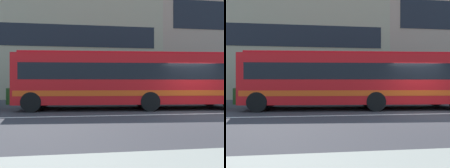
# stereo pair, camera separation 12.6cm
# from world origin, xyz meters

# --- Properties ---
(ground_plane) EXTENTS (160.00, 160.00, 0.00)m
(ground_plane) POSITION_xyz_m (0.00, 0.00, 0.00)
(ground_plane) COLOR #363438
(lane_centre_line) EXTENTS (60.00, 0.16, 0.01)m
(lane_centre_line) POSITION_xyz_m (0.00, 0.00, 0.00)
(lane_centre_line) COLOR silver
(lane_centre_line) RESTS_ON ground_plane
(hedge_row_far) EXTENTS (14.43, 1.10, 1.10)m
(hedge_row_far) POSITION_xyz_m (-3.52, 6.22, 0.55)
(hedge_row_far) COLOR #2F5922
(hedge_row_far) RESTS_ON ground_plane
(apartment_block_left) EXTENTS (22.33, 8.18, 9.85)m
(apartment_block_left) POSITION_xyz_m (-9.28, 14.09, 4.92)
(apartment_block_left) COLOR tan
(apartment_block_left) RESTS_ON ground_plane
(transit_bus) EXTENTS (12.52, 3.39, 3.09)m
(transit_bus) POSITION_xyz_m (-2.86, 2.44, 1.71)
(transit_bus) COLOR red
(transit_bus) RESTS_ON ground_plane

